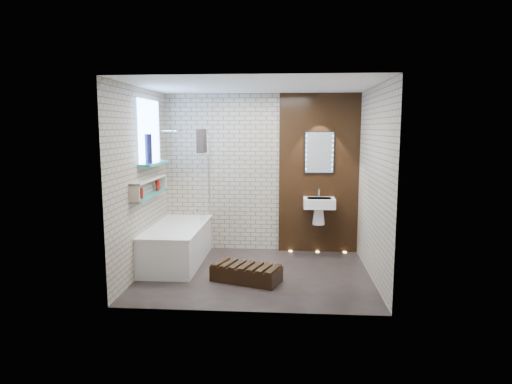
# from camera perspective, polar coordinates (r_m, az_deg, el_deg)

# --- Properties ---
(ground) EXTENTS (3.20, 3.20, 0.00)m
(ground) POSITION_cam_1_polar(r_m,az_deg,el_deg) (6.37, -0.10, -10.50)
(ground) COLOR black
(ground) RESTS_ON ground
(room_shell) EXTENTS (3.24, 3.20, 2.60)m
(room_shell) POSITION_cam_1_polar(r_m,az_deg,el_deg) (6.07, -0.10, 1.20)
(room_shell) COLOR #A29480
(room_shell) RESTS_ON ground
(walnut_panel) EXTENTS (1.30, 0.06, 2.60)m
(walnut_panel) POSITION_cam_1_polar(r_m,az_deg,el_deg) (7.34, 8.07, 2.33)
(walnut_panel) COLOR black
(walnut_panel) RESTS_ON ground
(clerestory_window) EXTENTS (0.18, 1.00, 0.94)m
(clerestory_window) POSITION_cam_1_polar(r_m,az_deg,el_deg) (6.68, -13.52, 6.78)
(clerestory_window) COLOR #7FADE0
(clerestory_window) RESTS_ON room_shell
(display_niche) EXTENTS (0.14, 1.30, 0.26)m
(display_niche) POSITION_cam_1_polar(r_m,az_deg,el_deg) (6.53, -13.52, 0.57)
(display_niche) COLOR teal
(display_niche) RESTS_ON room_shell
(bathtub) EXTENTS (0.79, 1.74, 0.70)m
(bathtub) POSITION_cam_1_polar(r_m,az_deg,el_deg) (6.90, -10.08, -6.61)
(bathtub) COLOR white
(bathtub) RESTS_ON ground
(bath_screen) EXTENTS (0.01, 0.78, 1.40)m
(bath_screen) POSITION_cam_1_polar(r_m,az_deg,el_deg) (7.07, -6.61, 1.97)
(bath_screen) COLOR white
(bath_screen) RESTS_ON bathtub
(towel) EXTENTS (0.11, 0.28, 0.36)m
(towel) POSITION_cam_1_polar(r_m,az_deg,el_deg) (6.83, -7.02, 6.54)
(towel) COLOR black
(towel) RESTS_ON bath_screen
(shower_head) EXTENTS (0.18, 0.18, 0.02)m
(shower_head) POSITION_cam_1_polar(r_m,az_deg,el_deg) (7.18, -10.02, 7.76)
(shower_head) COLOR silver
(shower_head) RESTS_ON room_shell
(washbasin) EXTENTS (0.50, 0.36, 0.58)m
(washbasin) POSITION_cam_1_polar(r_m,az_deg,el_deg) (7.21, 8.09, -1.87)
(washbasin) COLOR white
(washbasin) RESTS_ON walnut_panel
(led_mirror) EXTENTS (0.50, 0.02, 0.70)m
(led_mirror) POSITION_cam_1_polar(r_m,az_deg,el_deg) (7.27, 8.15, 5.04)
(led_mirror) COLOR black
(led_mirror) RESTS_ON walnut_panel
(walnut_step) EXTENTS (0.99, 0.69, 0.20)m
(walnut_step) POSITION_cam_1_polar(r_m,az_deg,el_deg) (6.06, -1.26, -10.47)
(walnut_step) COLOR black
(walnut_step) RESTS_ON ground
(niche_bottles) EXTENTS (0.07, 0.83, 0.17)m
(niche_bottles) POSITION_cam_1_polar(r_m,az_deg,el_deg) (6.63, -13.25, 0.52)
(niche_bottles) COLOR maroon
(niche_bottles) RESTS_ON display_niche
(sill_vases) EXTENTS (0.10, 0.10, 0.41)m
(sill_vases) POSITION_cam_1_polar(r_m,az_deg,el_deg) (6.39, -13.65, 5.42)
(sill_vases) COLOR black
(sill_vases) RESTS_ON clerestory_window
(floor_uplights) EXTENTS (0.96, 0.06, 0.01)m
(floor_uplights) POSITION_cam_1_polar(r_m,az_deg,el_deg) (7.51, 7.91, -7.60)
(floor_uplights) COLOR #FFD899
(floor_uplights) RESTS_ON ground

